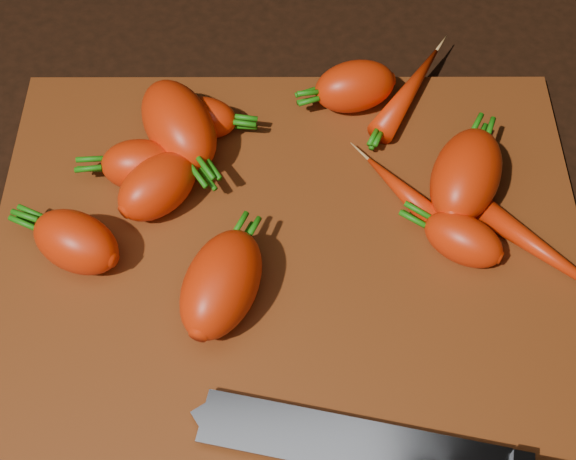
{
  "coord_description": "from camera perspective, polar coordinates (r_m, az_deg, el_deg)",
  "views": [
    {
      "loc": [
        -0.0,
        -0.35,
        0.58
      ],
      "look_at": [
        0.0,
        0.01,
        0.03
      ],
      "focal_mm": 50.0,
      "sensor_mm": 36.0,
      "label": 1
    }
  ],
  "objects": [
    {
      "name": "carrot_0",
      "position": [
        0.69,
        -9.28,
        3.08
      ],
      "size": [
        0.09,
        0.09,
        0.05
      ],
      "primitive_type": "ellipsoid",
      "rotation": [
        0.0,
        0.0,
        0.8
      ],
      "color": "red",
      "rests_on": "cutting_board"
    },
    {
      "name": "knife",
      "position": [
        0.59,
        6.85,
        -15.36
      ],
      "size": [
        0.36,
        0.1,
        0.02
      ],
      "rotation": [
        0.0,
        0.0,
        -0.2
      ],
      "color": "gray",
      "rests_on": "cutting_board"
    },
    {
      "name": "ground",
      "position": [
        0.68,
        0.0,
        -2.31
      ],
      "size": [
        2.0,
        2.0,
        0.01
      ],
      "primitive_type": "cube",
      "color": "black"
    },
    {
      "name": "carrot_6",
      "position": [
        0.67,
        12.36,
        -0.66
      ],
      "size": [
        0.08,
        0.07,
        0.04
      ],
      "primitive_type": "ellipsoid",
      "rotation": [
        0.0,
        0.0,
        2.58
      ],
      "color": "red",
      "rests_on": "cutting_board"
    },
    {
      "name": "carrot_4",
      "position": [
        0.75,
        4.77,
        10.14
      ],
      "size": [
        0.09,
        0.07,
        0.05
      ],
      "primitive_type": "ellipsoid",
      "rotation": [
        0.0,
        0.0,
        3.4
      ],
      "color": "red",
      "rests_on": "cutting_board"
    },
    {
      "name": "carrot_7",
      "position": [
        0.77,
        8.6,
        9.77
      ],
      "size": [
        0.08,
        0.12,
        0.03
      ],
      "primitive_type": "ellipsoid",
      "rotation": [
        0.0,
        0.0,
        1.04
      ],
      "color": "red",
      "rests_on": "cutting_board"
    },
    {
      "name": "carrot_11",
      "position": [
        0.7,
        12.55,
        3.82
      ],
      "size": [
        0.09,
        0.11,
        0.06
      ],
      "primitive_type": "ellipsoid",
      "rotation": [
        0.0,
        0.0,
        1.18
      ],
      "color": "red",
      "rests_on": "cutting_board"
    },
    {
      "name": "carrot_5",
      "position": [
        0.74,
        -5.92,
        7.95
      ],
      "size": [
        0.06,
        0.05,
        0.04
      ],
      "primitive_type": "ellipsoid",
      "rotation": [
        0.0,
        0.0,
        -0.17
      ],
      "color": "red",
      "rests_on": "cutting_board"
    },
    {
      "name": "carrot_8",
      "position": [
        0.69,
        17.44,
        -1.28
      ],
      "size": [
        0.12,
        0.11,
        0.02
      ],
      "primitive_type": "ellipsoid",
      "rotation": [
        0.0,
        0.0,
        -0.76
      ],
      "color": "red",
      "rests_on": "cutting_board"
    },
    {
      "name": "carrot_9",
      "position": [
        0.7,
        8.25,
        2.69
      ],
      "size": [
        0.07,
        0.09,
        0.02
      ],
      "primitive_type": "ellipsoid",
      "rotation": [
        0.0,
        0.0,
        2.24
      ],
      "color": "red",
      "rests_on": "cutting_board"
    },
    {
      "name": "carrot_1",
      "position": [
        0.71,
        -10.5,
        4.58
      ],
      "size": [
        0.07,
        0.05,
        0.04
      ],
      "primitive_type": "ellipsoid",
      "rotation": [
        0.0,
        0.0,
        3.15
      ],
      "color": "red",
      "rests_on": "cutting_board"
    },
    {
      "name": "carrot_3",
      "position": [
        0.62,
        -4.75,
        -3.83
      ],
      "size": [
        0.09,
        0.11,
        0.06
      ],
      "primitive_type": "ellipsoid",
      "rotation": [
        0.0,
        0.0,
        1.23
      ],
      "color": "red",
      "rests_on": "cutting_board"
    },
    {
      "name": "carrot_2",
      "position": [
        0.72,
        -7.77,
        7.41
      ],
      "size": [
        0.1,
        0.12,
        0.06
      ],
      "primitive_type": "ellipsoid",
      "rotation": [
        0.0,
        0.0,
        -1.11
      ],
      "color": "red",
      "rests_on": "cutting_board"
    },
    {
      "name": "cutting_board",
      "position": [
        0.67,
        0.0,
        -1.83
      ],
      "size": [
        0.5,
        0.4,
        0.01
      ],
      "primitive_type": "cube",
      "color": "#6B2E0D",
      "rests_on": "ground"
    },
    {
      "name": "carrot_10",
      "position": [
        0.67,
        -14.84,
        -0.82
      ],
      "size": [
        0.09,
        0.08,
        0.05
      ],
      "primitive_type": "ellipsoid",
      "rotation": [
        0.0,
        0.0,
        2.65
      ],
      "color": "red",
      "rests_on": "cutting_board"
    }
  ]
}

